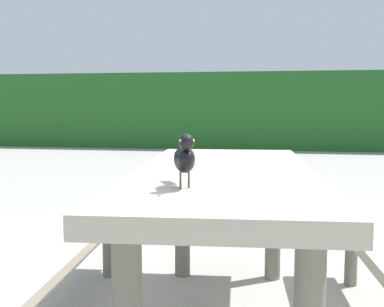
% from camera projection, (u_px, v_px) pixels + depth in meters
% --- Properties ---
extents(hedge_wall, '(28.00, 1.87, 1.74)m').
position_uv_depth(hedge_wall, '(281.00, 111.00, 11.28)').
color(hedge_wall, '#235B23').
rests_on(hedge_wall, ground).
extents(picnic_table_foreground, '(1.80, 1.85, 0.74)m').
position_uv_depth(picnic_table_foreground, '(224.00, 211.00, 2.07)').
color(picnic_table_foreground, '#B2A893').
rests_on(picnic_table_foreground, ground).
extents(bird_grackle, '(0.12, 0.28, 0.18)m').
position_uv_depth(bird_grackle, '(185.00, 158.00, 1.57)').
color(bird_grackle, black).
rests_on(bird_grackle, picnic_table_foreground).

